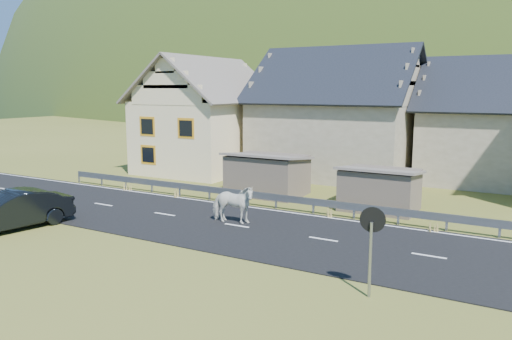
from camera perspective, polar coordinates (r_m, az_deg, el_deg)
The scene contains 13 objects.
ground at distance 21.69m, azimuth -2.20°, elevation -6.47°, with size 160.00×160.00×0.00m, color #4B511A.
road at distance 21.69m, azimuth -2.20°, elevation -6.42°, with size 60.00×7.00×0.04m, color black.
lane_markings at distance 21.68m, azimuth -2.20°, elevation -6.36°, with size 60.00×6.60×0.01m, color silver.
guardrail at distance 24.67m, azimuth 2.30°, elevation -3.18°, with size 28.10×0.09×0.75m.
shed_left at distance 27.92m, azimuth 1.31°, elevation -0.58°, with size 4.30×3.30×2.40m, color #6B5C4E.
shed_right at distance 25.10m, azimuth 13.95°, elevation -2.22°, with size 3.80×2.90×2.20m, color #6B5C4E.
house_cream at distance 36.44m, azimuth -5.73°, elevation 6.85°, with size 7.80×9.80×8.30m.
house_stone_a at distance 34.89m, azimuth 9.47°, elevation 7.12°, with size 10.80×9.80×8.90m.
house_stone_b at distance 34.83m, azimuth 26.35°, elevation 5.62°, with size 9.80×8.80×8.10m.
conifer_patch at distance 143.78m, azimuth 2.25°, elevation 9.36°, with size 76.00×50.00×28.00m, color black.
horse at distance 21.87m, azimuth -2.69°, elevation -3.89°, with size 2.06×0.94×1.74m, color silver.
car at distance 23.51m, azimuth -26.12°, elevation -4.17°, with size 1.70×4.88×1.61m, color black.
traffic_mirror at distance 14.50m, azimuth 13.12°, elevation -6.85°, with size 0.73×0.24×2.63m.
Camera 1 is at (11.01, -17.74, 5.90)m, focal length 35.00 mm.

